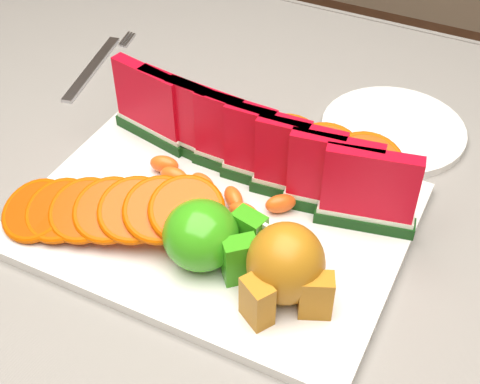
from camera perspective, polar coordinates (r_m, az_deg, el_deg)
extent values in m
cube|color=#543A1F|center=(0.76, -4.46, -2.91)|extent=(1.40, 0.90, 0.03)
cube|color=#543A1F|center=(1.55, -17.30, 4.26)|extent=(0.06, 0.06, 0.72)
cube|color=gray|center=(0.74, -4.54, -1.89)|extent=(1.52, 1.02, 0.01)
cube|color=gray|center=(1.17, 8.35, 10.61)|extent=(1.52, 0.01, 0.20)
cube|color=silver|center=(0.73, -2.02, -2.09)|extent=(0.40, 0.30, 0.01)
ellipsoid|color=#328C1D|center=(0.65, -3.36, -3.68)|extent=(0.09, 0.09, 0.07)
cube|color=#328C1D|center=(0.64, 0.00, -5.83)|extent=(0.04, 0.04, 0.05)
cube|color=beige|center=(0.64, 0.48, -6.01)|extent=(0.03, 0.02, 0.05)
cube|color=#328C1D|center=(0.66, 0.80, -3.60)|extent=(0.04, 0.03, 0.05)
cube|color=beige|center=(0.66, 1.27, -3.77)|extent=(0.03, 0.01, 0.05)
ellipsoid|color=#AD8607|center=(0.62, 3.92, -6.11)|extent=(0.09, 0.09, 0.08)
cube|color=#AD8607|center=(0.61, 1.47, -9.33)|extent=(0.04, 0.03, 0.05)
cube|color=#AD8607|center=(0.62, 6.49, -8.77)|extent=(0.04, 0.03, 0.05)
cylinder|color=silver|center=(0.87, 12.94, 5.21)|extent=(0.21, 0.21, 0.01)
cube|color=silver|center=(0.99, -12.51, 10.27)|extent=(0.05, 0.17, 0.00)
cube|color=silver|center=(1.05, -9.84, 12.74)|extent=(0.01, 0.04, 0.00)
cube|color=silver|center=(1.05, -9.61, 12.69)|extent=(0.01, 0.04, 0.00)
cube|color=silver|center=(1.05, -9.37, 12.64)|extent=(0.01, 0.04, 0.00)
cube|color=#0E380D|center=(0.82, -7.50, 5.04)|extent=(0.11, 0.04, 0.01)
cube|color=silver|center=(0.82, -7.56, 5.59)|extent=(0.10, 0.04, 0.01)
cube|color=red|center=(0.79, -7.84, 8.02)|extent=(0.10, 0.04, 0.08)
cube|color=#0E380D|center=(0.80, -5.24, 4.12)|extent=(0.11, 0.04, 0.01)
cube|color=silver|center=(0.80, -5.29, 4.68)|extent=(0.10, 0.03, 0.01)
cube|color=red|center=(0.77, -5.48, 7.14)|extent=(0.10, 0.03, 0.08)
cube|color=#0E380D|center=(0.78, -2.87, 3.15)|extent=(0.11, 0.03, 0.01)
cube|color=silver|center=(0.78, -2.90, 3.72)|extent=(0.10, 0.03, 0.01)
cube|color=red|center=(0.75, -3.01, 6.21)|extent=(0.10, 0.02, 0.08)
cube|color=#0E380D|center=(0.77, -0.39, 2.12)|extent=(0.11, 0.02, 0.01)
cube|color=silver|center=(0.76, -0.39, 2.70)|extent=(0.10, 0.02, 0.01)
cube|color=red|center=(0.73, -0.41, 5.22)|extent=(0.10, 0.02, 0.08)
cube|color=#0E380D|center=(0.75, 2.20, 1.05)|extent=(0.11, 0.02, 0.01)
cube|color=silver|center=(0.74, 2.22, 1.63)|extent=(0.10, 0.02, 0.01)
cube|color=red|center=(0.72, 2.30, 4.16)|extent=(0.10, 0.02, 0.08)
cube|color=#0E380D|center=(0.74, 4.88, -0.07)|extent=(0.11, 0.03, 0.01)
cube|color=silver|center=(0.73, 4.93, 0.51)|extent=(0.10, 0.03, 0.01)
cube|color=red|center=(0.70, 5.13, 3.05)|extent=(0.10, 0.02, 0.08)
cube|color=#0E380D|center=(0.72, 7.67, -1.23)|extent=(0.11, 0.04, 0.01)
cube|color=silver|center=(0.72, 7.74, -0.65)|extent=(0.10, 0.03, 0.01)
cube|color=red|center=(0.69, 8.06, 1.89)|extent=(0.10, 0.03, 0.08)
cube|color=#0E380D|center=(0.71, 10.54, -2.42)|extent=(0.11, 0.04, 0.01)
cube|color=silver|center=(0.71, 10.64, -1.85)|extent=(0.10, 0.04, 0.01)
cube|color=red|center=(0.68, 11.08, 0.68)|extent=(0.10, 0.04, 0.08)
cylinder|color=#EC4A00|center=(0.73, -17.01, -1.51)|extent=(0.08, 0.08, 0.03)
torus|color=#B11700|center=(0.73, -17.01, -1.51)|extent=(0.09, 0.09, 0.03)
cylinder|color=#EC4A00|center=(0.72, -15.11, -1.51)|extent=(0.07, 0.07, 0.03)
torus|color=#B11700|center=(0.72, -15.11, -1.51)|extent=(0.08, 0.08, 0.03)
cylinder|color=#EC4A00|center=(0.71, -13.14, -1.51)|extent=(0.07, 0.07, 0.03)
torus|color=#B11700|center=(0.71, -13.14, -1.51)|extent=(0.08, 0.08, 0.03)
cylinder|color=#EC4A00|center=(0.69, -11.10, -1.50)|extent=(0.08, 0.08, 0.03)
torus|color=#B11700|center=(0.69, -11.10, -1.50)|extent=(0.09, 0.09, 0.03)
cylinder|color=#EC4A00|center=(0.68, -8.99, -1.50)|extent=(0.09, 0.08, 0.03)
torus|color=#B11700|center=(0.68, -8.99, -1.50)|extent=(0.10, 0.09, 0.03)
cylinder|color=#EC4A00|center=(0.67, -6.82, -1.49)|extent=(0.09, 0.09, 0.03)
torus|color=#B11700|center=(0.67, -6.82, -1.49)|extent=(0.10, 0.10, 0.03)
cylinder|color=#EC4A00|center=(0.66, -4.58, -1.48)|extent=(0.09, 0.09, 0.03)
torus|color=#B11700|center=(0.66, -4.58, -1.48)|extent=(0.11, 0.10, 0.03)
cylinder|color=#EC4A00|center=(0.83, -5.27, 6.35)|extent=(0.08, 0.08, 0.03)
torus|color=#B11700|center=(0.83, -5.27, 6.35)|extent=(0.09, 0.09, 0.03)
cylinder|color=#EC4A00|center=(0.81, -2.35, 5.65)|extent=(0.08, 0.08, 0.03)
torus|color=#B11700|center=(0.81, -2.35, 5.65)|extent=(0.09, 0.09, 0.03)
cylinder|color=#EC4A00|center=(0.79, 0.72, 4.90)|extent=(0.09, 0.09, 0.03)
torus|color=#B11700|center=(0.79, 0.72, 4.90)|extent=(0.10, 0.10, 0.03)
cylinder|color=#EC4A00|center=(0.78, 3.93, 4.10)|extent=(0.10, 0.09, 0.03)
torus|color=#B11700|center=(0.78, 3.93, 4.10)|extent=(0.11, 0.11, 0.03)
cylinder|color=#EC4A00|center=(0.76, 7.26, 3.26)|extent=(0.10, 0.10, 0.03)
torus|color=#B11700|center=(0.76, 7.26, 3.26)|extent=(0.11, 0.11, 0.03)
cylinder|color=#EC4A00|center=(0.75, 10.70, 2.37)|extent=(0.10, 0.10, 0.03)
torus|color=#B11700|center=(0.75, 10.70, 2.37)|extent=(0.12, 0.12, 0.03)
ellipsoid|color=#FF491E|center=(0.77, -6.47, 2.36)|extent=(0.04, 0.02, 0.02)
ellipsoid|color=#FF491E|center=(0.75, -5.64, 1.37)|extent=(0.03, 0.02, 0.02)
ellipsoid|color=#FF491E|center=(0.74, -3.19, 0.74)|extent=(0.04, 0.03, 0.02)
ellipsoid|color=#FF491E|center=(0.73, -2.88, 0.18)|extent=(0.04, 0.04, 0.02)
ellipsoid|color=#FF491E|center=(0.72, -0.55, -0.54)|extent=(0.04, 0.04, 0.02)
ellipsoid|color=#FF491E|center=(0.70, 0.30, -1.73)|extent=(0.03, 0.02, 0.02)
ellipsoid|color=#FF491E|center=(0.71, 3.49, -0.99)|extent=(0.04, 0.04, 0.02)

